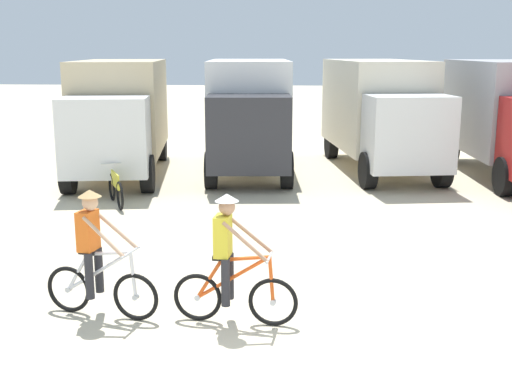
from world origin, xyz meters
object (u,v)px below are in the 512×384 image
box_truck_tan_camper (120,111)px  cyclist_orange_shirt (96,258)px  box_truck_grey_hauler (511,112)px  box_truck_cream_rv (380,109)px  bicycle_spare (116,189)px  box_truck_avon_van (249,110)px  cyclist_cowboy_hat (230,264)px

box_truck_tan_camper → cyclist_orange_shirt: 10.81m
cyclist_orange_shirt → box_truck_grey_hauler: bearing=50.6°
box_truck_cream_rv → cyclist_orange_shirt: box_truck_cream_rv is taller
box_truck_grey_hauler → cyclist_orange_shirt: 14.15m
bicycle_spare → box_truck_grey_hauler: bearing=22.8°
box_truck_tan_camper → box_truck_avon_van: 3.89m
box_truck_grey_hauler → box_truck_cream_rv: bearing=169.1°
cyclist_cowboy_hat → bicycle_spare: 7.47m
box_truck_grey_hauler → cyclist_cowboy_hat: box_truck_grey_hauler is taller
box_truck_cream_rv → cyclist_cowboy_hat: (-3.36, -11.74, -1.03)m
cyclist_cowboy_hat → box_truck_cream_rv: bearing=74.0°
box_truck_tan_camper → cyclist_cowboy_hat: (4.43, -10.58, -1.03)m
box_truck_cream_rv → box_truck_grey_hauler: size_ratio=1.03×
box_truck_avon_van → bicycle_spare: 5.80m
box_truck_tan_camper → cyclist_cowboy_hat: 11.52m
cyclist_orange_shirt → cyclist_cowboy_hat: 1.89m
box_truck_avon_van → cyclist_cowboy_hat: 11.48m
box_truck_tan_camper → bicycle_spare: size_ratio=4.44×
box_truck_avon_van → box_truck_cream_rv: (4.00, 0.32, 0.00)m
box_truck_grey_hauler → cyclist_cowboy_hat: (-7.06, -11.03, -1.03)m
box_truck_cream_rv → box_truck_avon_van: bearing=-175.5°
box_truck_cream_rv → cyclist_cowboy_hat: box_truck_cream_rv is taller
box_truck_tan_camper → box_truck_grey_hauler: 11.50m
box_truck_avon_van → cyclist_cowboy_hat: bearing=-86.8°
box_truck_tan_camper → cyclist_orange_shirt: box_truck_tan_camper is taller
box_truck_grey_hauler → bicycle_spare: bearing=-157.2°
cyclist_orange_shirt → cyclist_cowboy_hat: bearing=-3.7°
box_truck_cream_rv → cyclist_cowboy_hat: size_ratio=3.86×
box_truck_avon_van → cyclist_cowboy_hat: box_truck_avon_van is taller
box_truck_avon_van → cyclist_orange_shirt: size_ratio=3.79×
box_truck_tan_camper → box_truck_grey_hauler: bearing=2.2°
box_truck_grey_hauler → bicycle_spare: (-10.54, -4.44, -1.48)m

